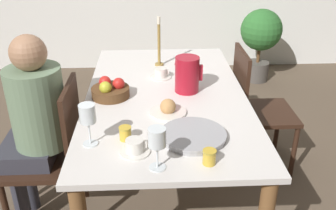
{
  "coord_description": "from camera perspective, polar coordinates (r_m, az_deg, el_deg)",
  "views": [
    {
      "loc": [
        -0.09,
        -2.01,
        1.7
      ],
      "look_at": [
        0.0,
        -0.25,
        0.81
      ],
      "focal_mm": 40.0,
      "sensor_mm": 36.0,
      "label": 1
    }
  ],
  "objects": [
    {
      "name": "jam_jar_amber",
      "position": [
        1.76,
        -6.53,
        -4.22
      ],
      "size": [
        0.06,
        0.06,
        0.07
      ],
      "color": "gold",
      "rests_on": "dining_table"
    },
    {
      "name": "chair_opposite",
      "position": [
        2.75,
        13.12,
        -0.29
      ],
      "size": [
        0.42,
        0.42,
        0.9
      ],
      "rotation": [
        0.0,
        0.0,
        -1.57
      ],
      "color": "#331E14",
      "rests_on": "ground_plane"
    },
    {
      "name": "teacup_across",
      "position": [
        2.44,
        -1.14,
        4.81
      ],
      "size": [
        0.14,
        0.14,
        0.06
      ],
      "color": "silver",
      "rests_on": "dining_table"
    },
    {
      "name": "person_seated",
      "position": [
        2.21,
        -19.78,
        -2.0
      ],
      "size": [
        0.39,
        0.41,
        1.17
      ],
      "rotation": [
        0.0,
        0.0,
        1.57
      ],
      "color": "#33333D",
      "rests_on": "ground_plane"
    },
    {
      "name": "red_pitcher",
      "position": [
        2.21,
        2.92,
        4.69
      ],
      "size": [
        0.17,
        0.14,
        0.21
      ],
      "color": "#A31423",
      "rests_on": "dining_table"
    },
    {
      "name": "serving_tray",
      "position": [
        1.77,
        3.85,
        -4.65
      ],
      "size": [
        0.31,
        0.31,
        0.03
      ],
      "color": "#9E9EA3",
      "rests_on": "dining_table"
    },
    {
      "name": "ground_plane",
      "position": [
        2.63,
        -0.28,
        -13.41
      ],
      "size": [
        20.0,
        20.0,
        0.0
      ],
      "primitive_type": "plane",
      "color": "brown"
    },
    {
      "name": "dining_table",
      "position": [
        2.26,
        -0.32,
        -0.65
      ],
      "size": [
        0.94,
        1.66,
        0.76
      ],
      "color": "silver",
      "rests_on": "ground_plane"
    },
    {
      "name": "teacup_near_person",
      "position": [
        1.67,
        -5.09,
        -6.41
      ],
      "size": [
        0.14,
        0.14,
        0.06
      ],
      "color": "silver",
      "rests_on": "dining_table"
    },
    {
      "name": "jam_jar_red",
      "position": [
        1.6,
        6.32,
        -7.78
      ],
      "size": [
        0.06,
        0.06,
        0.07
      ],
      "color": "gold",
      "rests_on": "dining_table"
    },
    {
      "name": "chair_person_side",
      "position": [
        2.27,
        -16.96,
        -7.0
      ],
      "size": [
        0.42,
        0.42,
        0.9
      ],
      "rotation": [
        0.0,
        0.0,
        1.57
      ],
      "color": "#331E14",
      "rests_on": "ground_plane"
    },
    {
      "name": "candlestick_tall",
      "position": [
        2.61,
        -1.38,
        8.86
      ],
      "size": [
        0.06,
        0.06,
        0.34
      ],
      "color": "olive",
      "rests_on": "dining_table"
    },
    {
      "name": "wine_glass_juice",
      "position": [
        1.51,
        -1.68,
        -5.32
      ],
      "size": [
        0.07,
        0.07,
        0.19
      ],
      "color": "white",
      "rests_on": "dining_table"
    },
    {
      "name": "wine_glass_water",
      "position": [
        1.7,
        -12.16,
        -1.55
      ],
      "size": [
        0.07,
        0.07,
        0.2
      ],
      "color": "white",
      "rests_on": "dining_table"
    },
    {
      "name": "fruit_bowl",
      "position": [
        2.19,
        -8.78,
        2.27
      ],
      "size": [
        0.22,
        0.22,
        0.11
      ],
      "color": "brown",
      "rests_on": "dining_table"
    },
    {
      "name": "bread_plate",
      "position": [
        1.99,
        0.09,
        -0.61
      ],
      "size": [
        0.2,
        0.2,
        0.08
      ],
      "color": "silver",
      "rests_on": "dining_table"
    },
    {
      "name": "potted_plant",
      "position": [
        4.31,
        13.94,
        10.19
      ],
      "size": [
        0.45,
        0.45,
        0.82
      ],
      "color": "#4C4742",
      "rests_on": "ground_plane"
    }
  ]
}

